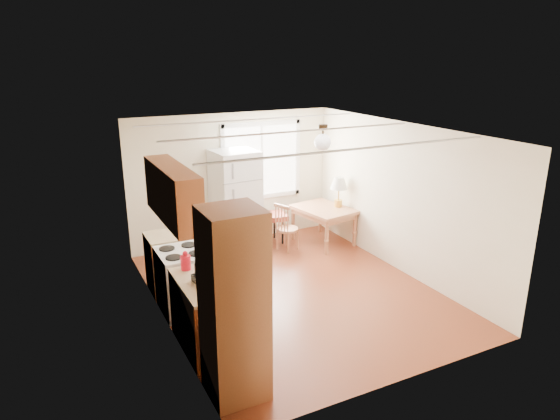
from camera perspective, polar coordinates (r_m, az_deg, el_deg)
room_shell at (r=7.38m, az=1.67°, el=-0.57°), size 4.60×5.60×2.62m
kitchen_run at (r=6.37m, az=-9.43°, el=-7.80°), size 0.65×3.40×2.20m
window_unit at (r=9.71m, az=-2.11°, el=5.65°), size 1.64×0.05×1.51m
pendant_light at (r=7.82m, az=4.90°, el=7.85°), size 0.26×0.26×0.40m
refrigerator at (r=9.28m, az=-5.10°, el=1.11°), size 0.82×0.82×1.87m
bench at (r=9.47m, az=-3.13°, el=-1.04°), size 1.35×0.67×0.60m
dining_table at (r=9.61m, az=5.01°, el=-0.33°), size 1.04×1.27×0.71m
chair at (r=9.19m, az=0.52°, el=-1.71°), size 0.45×0.44×0.90m
table_lamp at (r=9.58m, az=6.75°, el=2.80°), size 0.33×0.33×0.58m
coffee_maker at (r=6.07m, az=-8.83°, el=-7.02°), size 0.23×0.27×0.39m
kettle at (r=6.48m, az=-10.73°, el=-5.85°), size 0.13×0.13×0.25m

